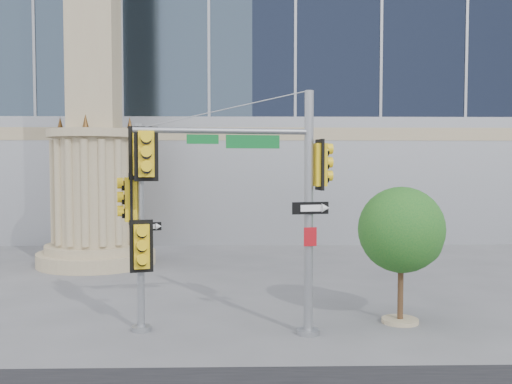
{
  "coord_description": "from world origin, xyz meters",
  "views": [
    {
      "loc": [
        -0.45,
        -12.63,
        3.89
      ],
      "look_at": [
        -0.11,
        2.0,
        3.12
      ],
      "focal_mm": 40.0,
      "sensor_mm": 36.0,
      "label": 1
    }
  ],
  "objects": [
    {
      "name": "street_tree",
      "position": [
        3.4,
        0.92,
        2.17
      ],
      "size": [
        2.12,
        2.07,
        3.3
      ],
      "color": "tan",
      "rests_on": "ground"
    },
    {
      "name": "ground",
      "position": [
        0.0,
        0.0,
        0.0
      ],
      "size": [
        120.0,
        120.0,
        0.0
      ],
      "primitive_type": "plane",
      "color": "#545456",
      "rests_on": "ground"
    },
    {
      "name": "main_signal_pole",
      "position": [
        0.05,
        -0.16,
        3.39
      ],
      "size": [
        4.22,
        1.16,
        5.48
      ],
      "rotation": [
        0.0,
        0.0,
        0.19
      ],
      "color": "slate",
      "rests_on": "ground"
    },
    {
      "name": "secondary_signal_pole",
      "position": [
        -2.82,
        0.26,
        2.8
      ],
      "size": [
        0.88,
        0.63,
        4.76
      ],
      "rotation": [
        0.0,
        0.0,
        0.27
      ],
      "color": "slate",
      "rests_on": "ground"
    },
    {
      "name": "monument",
      "position": [
        -6.0,
        9.0,
        5.52
      ],
      "size": [
        4.4,
        4.4,
        16.6
      ],
      "color": "tan",
      "rests_on": "ground"
    }
  ]
}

